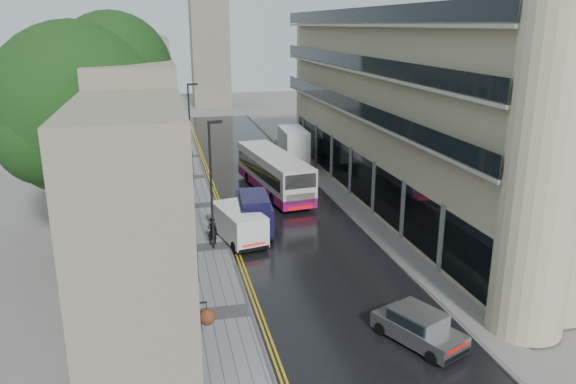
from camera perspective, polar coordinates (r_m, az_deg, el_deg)
name	(u,v)px	position (r m, az deg, el deg)	size (l,w,h in m)	color
road	(274,202)	(43.11, -1.43, -0.99)	(9.00, 85.00, 0.02)	black
left_sidewalk	(197,206)	(42.38, -9.21, -1.45)	(2.70, 85.00, 0.12)	gray
right_sidewalk	(341,196)	(44.43, 5.41, -0.45)	(1.80, 85.00, 0.12)	slate
old_shop_row	(142,124)	(43.37, -14.58, 6.74)	(4.50, 56.00, 12.00)	gray
modern_block	(412,109)	(43.34, 12.52, 8.22)	(8.00, 40.00, 14.00)	tan
tree_near	(81,139)	(33.62, -20.24, 5.12)	(10.56, 10.56, 13.89)	black
tree_far	(107,116)	(46.46, -17.95, 7.39)	(9.24, 9.24, 12.46)	black
cream_bus	(273,185)	(41.73, -1.57, 0.70)	(2.65, 11.64, 3.17)	silver
white_lorry	(285,151)	(51.76, -0.29, 4.18)	(2.13, 7.10, 3.73)	silver
silver_hatchback	(433,347)	(23.85, 14.52, -15.03)	(1.75, 3.99, 1.50)	#9D9CA1
white_van	(234,236)	(33.36, -5.48, -4.46)	(2.06, 4.80, 2.17)	white
navy_van	(242,221)	(35.09, -4.74, -2.97)	(2.04, 5.11, 2.61)	black
pedestrian	(212,231)	(34.64, -7.70, -3.93)	(0.63, 0.41, 1.72)	black
lamp_post_near	(211,187)	(33.07, -7.80, 0.50)	(0.87, 0.19, 7.69)	black
lamp_post_far	(190,131)	(50.00, -9.92, 6.15)	(0.91, 0.20, 8.09)	black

